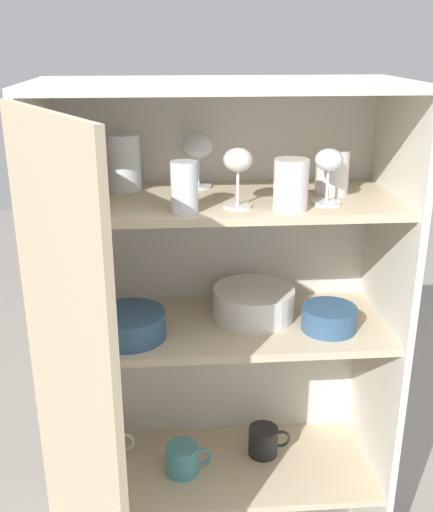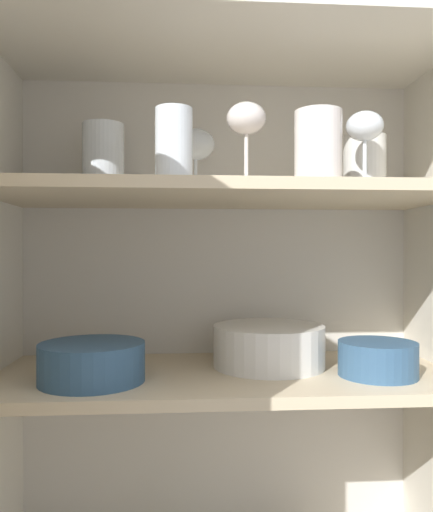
{
  "view_description": "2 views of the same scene",
  "coord_description": "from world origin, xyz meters",
  "px_view_note": "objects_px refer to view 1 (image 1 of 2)",
  "views": [
    {
      "loc": [
        -0.12,
        -1.24,
        1.45
      ],
      "look_at": [
        -0.01,
        0.2,
        0.92
      ],
      "focal_mm": 42.0,
      "sensor_mm": 36.0,
      "label": 1
    },
    {
      "loc": [
        -0.08,
        -0.76,
        0.96
      ],
      "look_at": [
        -0.02,
        0.19,
        0.96
      ],
      "focal_mm": 35.0,
      "sensor_mm": 36.0,
      "label": 2
    }
  ],
  "objects_px": {
    "plate_stack_white": "(254,303)",
    "coffee_mug_primary": "(109,444)",
    "mixing_bowl_large": "(129,324)",
    "serving_bowl_small": "(329,317)"
  },
  "relations": [
    {
      "from": "serving_bowl_small",
      "to": "plate_stack_white",
      "type": "bearing_deg",
      "value": 153.81
    },
    {
      "from": "mixing_bowl_large",
      "to": "serving_bowl_small",
      "type": "xyz_separation_m",
      "value": [
        0.51,
        0.0,
        -0.0
      ]
    },
    {
      "from": "mixing_bowl_large",
      "to": "coffee_mug_primary",
      "type": "bearing_deg",
      "value": 126.93
    },
    {
      "from": "coffee_mug_primary",
      "to": "plate_stack_white",
      "type": "bearing_deg",
      "value": -3.39
    },
    {
      "from": "serving_bowl_small",
      "to": "coffee_mug_primary",
      "type": "height_order",
      "value": "serving_bowl_small"
    },
    {
      "from": "mixing_bowl_large",
      "to": "serving_bowl_small",
      "type": "relative_size",
      "value": 1.29
    },
    {
      "from": "plate_stack_white",
      "to": "coffee_mug_primary",
      "type": "distance_m",
      "value": 0.61
    },
    {
      "from": "mixing_bowl_large",
      "to": "serving_bowl_small",
      "type": "height_order",
      "value": "mixing_bowl_large"
    },
    {
      "from": "serving_bowl_small",
      "to": "coffee_mug_primary",
      "type": "relative_size",
      "value": 1.2
    },
    {
      "from": "mixing_bowl_large",
      "to": "serving_bowl_small",
      "type": "bearing_deg",
      "value": 0.44
    }
  ]
}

